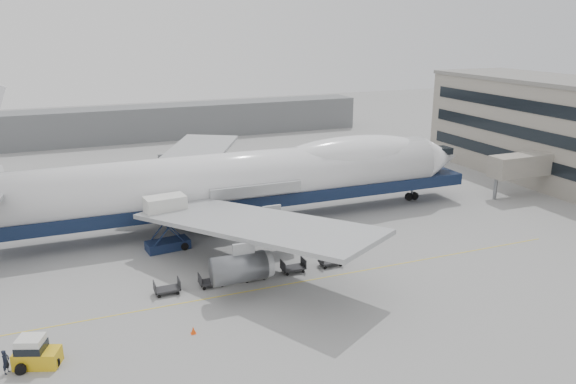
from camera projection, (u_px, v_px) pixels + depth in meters
name	position (u px, v px, depth m)	size (l,w,h in m)	color
ground	(274.00, 259.00, 58.45)	(260.00, 260.00, 0.00)	gray
apron_line	(297.00, 282.00, 53.12)	(60.00, 0.15, 0.01)	gold
hangar	(109.00, 125.00, 115.96)	(110.00, 8.00, 7.00)	slate
airliner	(244.00, 178.00, 67.72)	(67.00, 55.30, 19.98)	white
catering_truck	(166.00, 219.00, 60.07)	(4.80, 3.57, 6.01)	#182548
baggage_tug	(35.00, 353.00, 39.93)	(3.46, 2.64, 2.25)	gold
ground_worker	(6.00, 362.00, 39.07)	(0.66, 0.43, 1.80)	black
traffic_cone	(193.00, 330.00, 44.27)	(0.42, 0.42, 0.62)	#FB4B0D
dolly_0	(167.00, 288.00, 50.76)	(2.30, 1.35, 1.30)	#2D2D30
dolly_1	(212.00, 281.00, 52.25)	(2.30, 1.35, 1.30)	#2D2D30
dolly_2	(254.00, 274.00, 53.74)	(2.30, 1.35, 1.30)	#2D2D30
dolly_3	(293.00, 267.00, 55.23)	(2.30, 1.35, 1.30)	#2D2D30
dolly_4	(331.00, 261.00, 56.72)	(2.30, 1.35, 1.30)	#2D2D30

